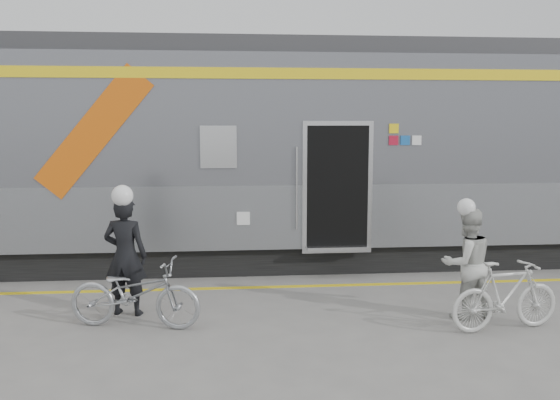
{
  "coord_description": "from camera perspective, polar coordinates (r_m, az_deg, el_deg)",
  "views": [
    {
      "loc": [
        -0.87,
        -7.15,
        2.67
      ],
      "look_at": [
        -0.09,
        1.6,
        1.5
      ],
      "focal_mm": 38.0,
      "sensor_mm": 36.0,
      "label": 1
    }
  ],
  "objects": [
    {
      "name": "helmet_man",
      "position": [
        8.31,
        -14.88,
        1.35
      ],
      "size": [
        0.29,
        0.29,
        0.29
      ],
      "primitive_type": "sphere",
      "color": "white",
      "rests_on": "man"
    },
    {
      "name": "safety_strip",
      "position": [
        9.72,
        0.24,
        -8.34
      ],
      "size": [
        24.0,
        0.12,
        0.01
      ],
      "primitive_type": "cube",
      "color": "yellow",
      "rests_on": "ground"
    },
    {
      "name": "ground",
      "position": [
        7.68,
        1.78,
        -12.75
      ],
      "size": [
        90.0,
        90.0,
        0.0
      ],
      "primitive_type": "plane",
      "color": "slate",
      "rests_on": "ground"
    },
    {
      "name": "bicycle_left",
      "position": [
        8.0,
        -13.78,
        -8.7
      ],
      "size": [
        1.83,
        0.96,
        0.91
      ],
      "primitive_type": "imported",
      "rotation": [
        0.0,
        0.0,
        1.36
      ],
      "color": "#9EA1A5",
      "rests_on": "ground"
    },
    {
      "name": "man",
      "position": [
        8.46,
        -14.65,
        -5.22
      ],
      "size": [
        0.68,
        0.52,
        1.66
      ],
      "primitive_type": "imported",
      "rotation": [
        0.0,
        0.0,
        2.93
      ],
      "color": "black",
      "rests_on": "ground"
    },
    {
      "name": "bicycle_right",
      "position": [
        8.19,
        20.89,
        -8.6
      ],
      "size": [
        1.57,
        0.67,
        0.91
      ],
      "primitive_type": "imported",
      "rotation": [
        0.0,
        0.0,
        1.73
      ],
      "color": "#BBBBB7",
      "rests_on": "ground"
    },
    {
      "name": "woman",
      "position": [
        8.48,
        17.53,
        -5.84
      ],
      "size": [
        0.82,
        0.68,
        1.51
      ],
      "primitive_type": "imported",
      "rotation": [
        0.0,
        0.0,
        3.3
      ],
      "color": "beige",
      "rests_on": "ground"
    },
    {
      "name": "train",
      "position": [
        11.37,
        -6.8,
        4.43
      ],
      "size": [
        24.0,
        3.17,
        4.1
      ],
      "color": "black",
      "rests_on": "ground"
    },
    {
      "name": "helmet_woman",
      "position": [
        8.33,
        17.77,
        0.03
      ],
      "size": [
        0.24,
        0.24,
        0.24
      ],
      "primitive_type": "sphere",
      "color": "white",
      "rests_on": "woman"
    }
  ]
}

